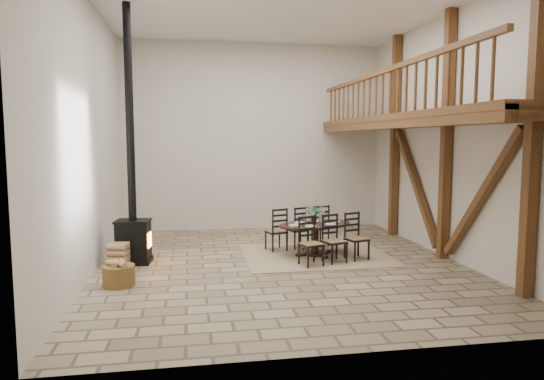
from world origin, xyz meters
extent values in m
plane|color=#9D8A69|center=(0.00, 0.00, 0.00)|extent=(8.00, 8.00, 0.00)
cube|color=beige|center=(0.00, 4.00, 2.50)|extent=(7.00, 0.02, 5.00)
cube|color=beige|center=(0.00, -4.00, 2.50)|extent=(7.00, 0.02, 5.00)
cube|color=beige|center=(-3.50, 0.00, 2.50)|extent=(0.02, 8.00, 5.00)
cube|color=beige|center=(3.50, 0.00, 2.50)|extent=(0.02, 8.00, 5.00)
cube|color=white|center=(0.00, 0.00, 5.00)|extent=(7.00, 8.00, 0.02)
cube|color=brown|center=(3.38, -2.50, 2.50)|extent=(0.18, 0.18, 5.00)
cube|color=brown|center=(3.38, 0.00, 2.50)|extent=(0.18, 0.18, 5.00)
cube|color=brown|center=(3.38, 2.50, 2.50)|extent=(0.18, 0.18, 5.00)
cube|color=brown|center=(3.38, -1.25, 1.40)|extent=(0.14, 2.16, 2.54)
cube|color=brown|center=(3.38, 1.25, 1.40)|extent=(0.14, 2.16, 2.54)
cube|color=brown|center=(3.38, 0.00, 2.80)|extent=(0.20, 7.80, 0.20)
cube|color=brown|center=(2.70, 0.00, 2.85)|extent=(1.60, 7.80, 0.12)
cube|color=brown|center=(2.00, 0.00, 2.75)|extent=(0.18, 7.80, 0.22)
cube|color=brown|center=(2.00, 0.00, 3.75)|extent=(0.09, 7.60, 0.09)
cube|color=brown|center=(2.00, 0.00, 3.33)|extent=(0.06, 7.60, 0.86)
cube|color=tan|center=(0.84, 0.66, 0.01)|extent=(3.00, 2.50, 0.02)
ellipsoid|color=black|center=(0.84, 0.66, 0.66)|extent=(1.87, 1.45, 0.04)
cylinder|color=black|center=(0.84, 0.66, 0.32)|extent=(0.16, 0.16, 0.60)
cylinder|color=black|center=(0.84, 0.66, 0.05)|extent=(0.51, 0.51, 0.06)
cube|color=#9B6D47|center=(0.54, -0.19, 0.44)|extent=(0.49, 0.48, 0.04)
cube|color=black|center=(0.54, -0.19, 0.21)|extent=(0.48, 0.48, 0.42)
cube|color=black|center=(0.49, -0.03, 0.69)|extent=(0.34, 0.14, 0.54)
cube|color=#9B6D47|center=(1.06, -0.03, 0.44)|extent=(0.49, 0.48, 0.04)
cube|color=black|center=(1.06, -0.03, 0.21)|extent=(0.48, 0.48, 0.42)
cube|color=black|center=(1.01, 0.13, 0.69)|extent=(0.34, 0.14, 0.54)
cube|color=#9B6D47|center=(1.57, 0.13, 0.44)|extent=(0.49, 0.48, 0.04)
cube|color=black|center=(1.57, 0.13, 0.21)|extent=(0.48, 0.48, 0.42)
cube|color=black|center=(1.52, 0.30, 0.69)|extent=(0.34, 0.14, 0.54)
cube|color=#9B6D47|center=(0.10, 1.18, 0.44)|extent=(0.49, 0.48, 0.04)
cube|color=black|center=(0.10, 1.18, 0.21)|extent=(0.48, 0.48, 0.42)
cube|color=black|center=(0.15, 1.02, 0.69)|extent=(0.34, 0.14, 0.54)
cube|color=#9B6D47|center=(0.62, 1.35, 0.44)|extent=(0.49, 0.48, 0.04)
cube|color=black|center=(0.62, 1.35, 0.21)|extent=(0.48, 0.48, 0.42)
cube|color=black|center=(0.67, 1.19, 0.69)|extent=(0.34, 0.14, 0.54)
cube|color=#9B6D47|center=(1.14, 1.51, 0.44)|extent=(0.49, 0.48, 0.04)
cube|color=black|center=(1.14, 1.51, 0.21)|extent=(0.48, 0.48, 0.42)
cube|color=black|center=(1.19, 1.35, 0.69)|extent=(0.34, 0.14, 0.54)
cube|color=white|center=(0.84, 0.66, 0.68)|extent=(1.40, 0.99, 0.01)
cube|color=white|center=(0.84, 0.66, 0.77)|extent=(0.86, 0.50, 0.18)
cylinder|color=white|center=(0.68, 0.61, 0.85)|extent=(0.12, 0.12, 0.34)
cylinder|color=white|center=(0.99, 0.71, 0.85)|extent=(0.12, 0.12, 0.34)
cylinder|color=white|center=(0.68, 0.61, 0.76)|extent=(0.06, 0.06, 0.16)
cylinder|color=white|center=(0.99, 0.71, 0.76)|extent=(0.06, 0.06, 0.16)
imported|color=#4C723F|center=(0.83, 0.70, 0.87)|extent=(0.23, 0.19, 0.38)
cube|color=black|center=(-2.86, 0.63, 0.05)|extent=(0.73, 0.59, 0.10)
cube|color=black|center=(-2.86, 0.63, 0.46)|extent=(0.67, 0.54, 0.72)
cube|color=#FF590C|center=(-2.54, 0.59, 0.46)|extent=(0.06, 0.29, 0.29)
cube|color=black|center=(-2.86, 0.63, 0.84)|extent=(0.72, 0.58, 0.04)
cylinder|color=black|center=(-2.86, 0.63, 2.93)|extent=(0.15, 0.15, 4.14)
cylinder|color=brown|center=(-2.94, -0.88, 0.17)|extent=(0.53, 0.53, 0.35)
cube|color=tan|center=(-2.94, -0.88, 0.39)|extent=(0.29, 0.29, 0.10)
cube|color=tan|center=(-3.10, 0.31, 0.24)|extent=(0.42, 0.43, 0.48)
camera|label=1|loc=(-1.74, -9.09, 2.44)|focal=32.00mm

